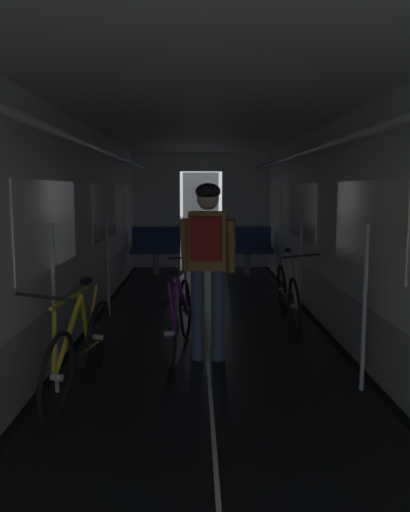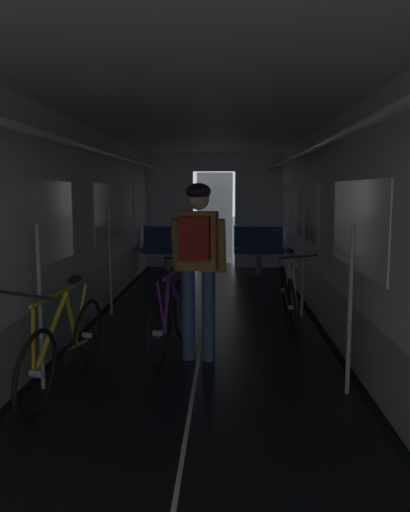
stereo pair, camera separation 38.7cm
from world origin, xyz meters
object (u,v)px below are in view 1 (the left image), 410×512
(bench_seat_far_left, at_px, (156,246))
(bicycle_white, at_px, (288,293))
(bicycle_yellow, at_px, (79,349))
(bench_seat_far_right, at_px, (247,246))
(person_cyclist_aisle, at_px, (208,252))
(bicycle_purple_in_aisle, at_px, (178,316))

(bench_seat_far_left, bearing_deg, bicycle_white, -62.76)
(bicycle_white, bearing_deg, bicycle_yellow, -133.32)
(bench_seat_far_left, xyz_separation_m, bench_seat_far_right, (1.80, 0.00, 0.00))
(person_cyclist_aisle, bearing_deg, bench_seat_far_left, 99.82)
(bench_seat_far_right, relative_size, person_cyclist_aisle, 0.57)
(bicycle_yellow, xyz_separation_m, person_cyclist_aisle, (1.06, 0.82, 0.69))
(person_cyclist_aisle, xyz_separation_m, bicycle_purple_in_aisle, (-0.30, 0.26, -0.69))
(bench_seat_far_right, height_order, bicycle_yellow, bench_seat_far_right)
(person_cyclist_aisle, relative_size, bicycle_purple_in_aisle, 1.03)
(bench_seat_far_left, height_order, bicycle_purple_in_aisle, bench_seat_far_left)
(bench_seat_far_left, relative_size, bicycle_purple_in_aisle, 0.58)
(bicycle_yellow, xyz_separation_m, bicycle_purple_in_aisle, (0.77, 1.09, 0.00))
(bicycle_yellow, relative_size, person_cyclist_aisle, 0.98)
(bicycle_white, distance_m, bicycle_purple_in_aisle, 1.77)
(bicycle_white, distance_m, person_cyclist_aisle, 1.89)
(bicycle_white, bearing_deg, bench_seat_far_right, 92.19)
(bench_seat_far_left, distance_m, bicycle_purple_in_aisle, 4.97)
(bench_seat_far_left, distance_m, bench_seat_far_right, 1.80)
(person_cyclist_aisle, bearing_deg, bench_seat_far_right, 80.14)
(bicycle_yellow, bearing_deg, bicycle_white, 46.68)
(bench_seat_far_left, height_order, bicycle_yellow, bench_seat_far_left)
(bicycle_yellow, relative_size, bicycle_purple_in_aisle, 1.00)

